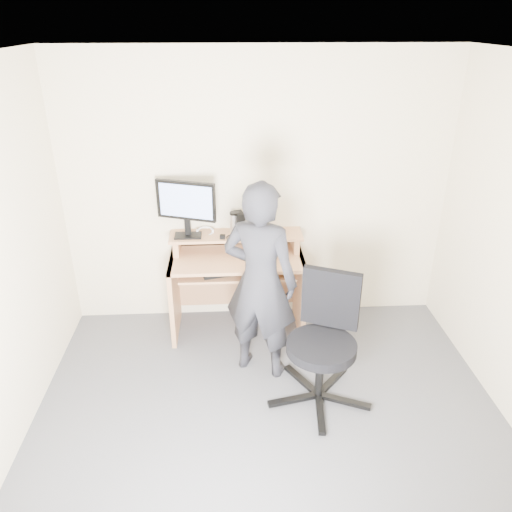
{
  "coord_description": "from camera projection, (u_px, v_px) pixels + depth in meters",
  "views": [
    {
      "loc": [
        -0.26,
        -2.56,
        2.7
      ],
      "look_at": [
        -0.05,
        1.05,
        0.95
      ],
      "focal_mm": 35.0,
      "sensor_mm": 36.0,
      "label": 1
    }
  ],
  "objects": [
    {
      "name": "desk",
      "position": [
        237.0,
        273.0,
        4.61
      ],
      "size": [
        1.2,
        0.6,
        0.91
      ],
      "color": "tan",
      "rests_on": "ground"
    },
    {
      "name": "charger",
      "position": [
        223.0,
        237.0,
        4.42
      ],
      "size": [
        0.05,
        0.05,
        0.03
      ],
      "primitive_type": "cube",
      "rotation": [
        0.0,
        0.0,
        -0.13
      ],
      "color": "black",
      "rests_on": "desk"
    },
    {
      "name": "ground",
      "position": [
        272.0,
        443.0,
        3.49
      ],
      "size": [
        3.5,
        3.5,
        0.0
      ],
      "primitive_type": "plane",
      "color": "#5A5B60",
      "rests_on": "ground"
    },
    {
      "name": "monitor",
      "position": [
        186.0,
        204.0,
        4.33
      ],
      "size": [
        0.52,
        0.22,
        0.51
      ],
      "rotation": [
        0.0,
        0.0,
        -0.35
      ],
      "color": "black",
      "rests_on": "desk"
    },
    {
      "name": "external_drive",
      "position": [
        239.0,
        223.0,
        4.5
      ],
      "size": [
        0.1,
        0.14,
        0.2
      ],
      "primitive_type": "cube",
      "rotation": [
        0.0,
        0.0,
        0.27
      ],
      "color": "black",
      "rests_on": "desk"
    },
    {
      "name": "keyboard",
      "position": [
        228.0,
        270.0,
        4.4
      ],
      "size": [
        0.49,
        0.29,
        0.03
      ],
      "primitive_type": "cube",
      "rotation": [
        0.0,
        0.0,
        0.25
      ],
      "color": "black",
      "rests_on": "desk"
    },
    {
      "name": "headphones",
      "position": [
        205.0,
        232.0,
        4.55
      ],
      "size": [
        0.17,
        0.17,
        0.06
      ],
      "primitive_type": "torus",
      "rotation": [
        0.26,
        0.0,
        -0.09
      ],
      "color": "silver",
      "rests_on": "desk"
    },
    {
      "name": "back_wall",
      "position": [
        257.0,
        193.0,
        4.52
      ],
      "size": [
        3.5,
        0.02,
        2.5
      ],
      "primitive_type": "cube",
      "color": "beige",
      "rests_on": "ground"
    },
    {
      "name": "smartphone",
      "position": [
        267.0,
        233.0,
        4.52
      ],
      "size": [
        0.11,
        0.14,
        0.01
      ],
      "primitive_type": "cube",
      "rotation": [
        0.0,
        0.0,
        0.32
      ],
      "color": "black",
      "rests_on": "desk"
    },
    {
      "name": "person",
      "position": [
        260.0,
        282.0,
        3.89
      ],
      "size": [
        0.71,
        0.6,
        1.64
      ],
      "primitive_type": "imported",
      "rotation": [
        0.0,
        0.0,
        2.73
      ],
      "color": "black",
      "rests_on": "ground"
    },
    {
      "name": "office_chair",
      "position": [
        324.0,
        336.0,
        3.72
      ],
      "size": [
        0.79,
        0.77,
        0.99
      ],
      "rotation": [
        0.0,
        0.0,
        -0.41
      ],
      "color": "black",
      "rests_on": "ground"
    },
    {
      "name": "travel_mug",
      "position": [
        234.0,
        224.0,
        4.49
      ],
      "size": [
        0.09,
        0.09,
        0.19
      ],
      "primitive_type": "cylinder",
      "rotation": [
        0.0,
        0.0,
        0.08
      ],
      "color": "silver",
      "rests_on": "desk"
    },
    {
      "name": "ceiling",
      "position": [
        280.0,
        61.0,
        2.4
      ],
      "size": [
        3.5,
        3.5,
        0.02
      ],
      "primitive_type": "cube",
      "color": "white",
      "rests_on": "back_wall"
    },
    {
      "name": "mouse",
      "position": [
        266.0,
        259.0,
        4.37
      ],
      "size": [
        0.11,
        0.08,
        0.04
      ],
      "primitive_type": "ellipsoid",
      "rotation": [
        0.0,
        0.0,
        -0.13
      ],
      "color": "black",
      "rests_on": "desk"
    }
  ]
}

